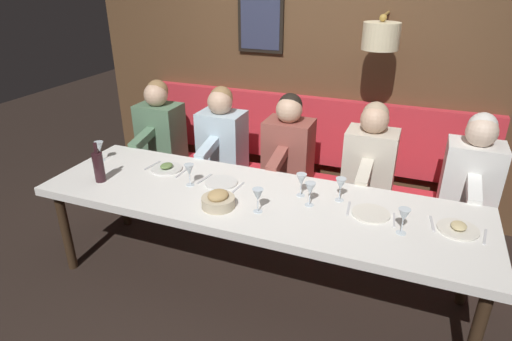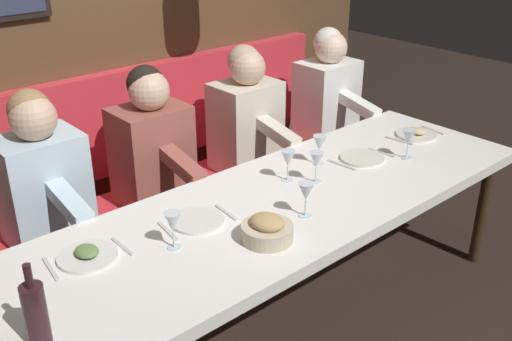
# 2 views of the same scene
# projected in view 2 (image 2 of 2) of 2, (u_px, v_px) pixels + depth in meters

# --- Properties ---
(ground_plane) EXTENTS (12.00, 12.00, 0.00)m
(ground_plane) POSITION_uv_depth(u_px,v_px,m) (265.00, 334.00, 3.08)
(ground_plane) COLOR black
(dining_table) EXTENTS (0.90, 3.06, 0.74)m
(dining_table) POSITION_uv_depth(u_px,v_px,m) (266.00, 219.00, 2.79)
(dining_table) COLOR white
(dining_table) RESTS_ON ground_plane
(banquette_bench) EXTENTS (0.52, 3.26, 0.45)m
(banquette_bench) POSITION_uv_depth(u_px,v_px,m) (165.00, 230.00, 3.58)
(banquette_bench) COLOR red
(banquette_bench) RESTS_ON ground_plane
(back_wall_panel) EXTENTS (0.59, 4.46, 2.90)m
(back_wall_panel) POSITION_uv_depth(u_px,v_px,m) (98.00, 24.00, 3.49)
(back_wall_panel) COLOR brown
(back_wall_panel) RESTS_ON ground_plane
(diner_nearest) EXTENTS (0.60, 0.40, 0.79)m
(diner_nearest) POSITION_uv_depth(u_px,v_px,m) (328.00, 89.00, 4.16)
(diner_nearest) COLOR white
(diner_nearest) RESTS_ON banquette_bench
(diner_near) EXTENTS (0.60, 0.40, 0.79)m
(diner_near) POSITION_uv_depth(u_px,v_px,m) (246.00, 113.00, 3.71)
(diner_near) COLOR beige
(diner_near) RESTS_ON banquette_bench
(diner_middle) EXTENTS (0.60, 0.40, 0.79)m
(diner_middle) POSITION_uv_depth(u_px,v_px,m) (152.00, 141.00, 3.30)
(diner_middle) COLOR #934C42
(diner_middle) RESTS_ON banquette_bench
(diner_far) EXTENTS (0.60, 0.40, 0.79)m
(diner_far) POSITION_uv_depth(u_px,v_px,m) (42.00, 174.00, 2.92)
(diner_far) COLOR silver
(diner_far) RESTS_ON banquette_bench
(place_setting_0) EXTENTS (0.24, 0.32, 0.05)m
(place_setting_0) POSITION_uv_depth(u_px,v_px,m) (87.00, 255.00, 2.38)
(place_setting_0) COLOR silver
(place_setting_0) RESTS_ON dining_table
(place_setting_1) EXTENTS (0.24, 0.32, 0.01)m
(place_setting_1) POSITION_uv_depth(u_px,v_px,m) (362.00, 158.00, 3.26)
(place_setting_1) COLOR silver
(place_setting_1) RESTS_ON dining_table
(place_setting_2) EXTENTS (0.24, 0.33, 0.01)m
(place_setting_2) POSITION_uv_depth(u_px,v_px,m) (198.00, 221.00, 2.64)
(place_setting_2) COLOR silver
(place_setting_2) RESTS_ON dining_table
(place_setting_3) EXTENTS (0.24, 0.33, 0.05)m
(place_setting_3) POSITION_uv_depth(u_px,v_px,m) (417.00, 134.00, 3.57)
(place_setting_3) COLOR silver
(place_setting_3) RESTS_ON dining_table
(wine_glass_0) EXTENTS (0.07, 0.07, 0.16)m
(wine_glass_0) POSITION_uv_depth(u_px,v_px,m) (288.00, 159.00, 2.98)
(wine_glass_0) COLOR silver
(wine_glass_0) RESTS_ON dining_table
(wine_glass_1) EXTENTS (0.07, 0.07, 0.16)m
(wine_glass_1) POSITION_uv_depth(u_px,v_px,m) (316.00, 161.00, 2.96)
(wine_glass_1) COLOR silver
(wine_glass_1) RESTS_ON dining_table
(wine_glass_3) EXTENTS (0.07, 0.07, 0.16)m
(wine_glass_3) POSITION_uv_depth(u_px,v_px,m) (173.00, 223.00, 2.41)
(wine_glass_3) COLOR silver
(wine_glass_3) RESTS_ON dining_table
(wine_glass_4) EXTENTS (0.07, 0.07, 0.16)m
(wine_glass_4) POSITION_uv_depth(u_px,v_px,m) (409.00, 138.00, 3.23)
(wine_glass_4) COLOR silver
(wine_glass_4) RESTS_ON dining_table
(wine_glass_5) EXTENTS (0.07, 0.07, 0.16)m
(wine_glass_5) POSITION_uv_depth(u_px,v_px,m) (306.00, 193.00, 2.65)
(wine_glass_5) COLOR silver
(wine_glass_5) RESTS_ON dining_table
(wine_glass_6) EXTENTS (0.07, 0.07, 0.16)m
(wine_glass_6) POSITION_uv_depth(u_px,v_px,m) (319.00, 144.00, 3.15)
(wine_glass_6) COLOR silver
(wine_glass_6) RESTS_ON dining_table
(wine_bottle) EXTENTS (0.08, 0.08, 0.30)m
(wine_bottle) POSITION_uv_depth(u_px,v_px,m) (36.00, 313.00, 1.90)
(wine_bottle) COLOR #33191E
(wine_bottle) RESTS_ON dining_table
(bread_bowl) EXTENTS (0.22, 0.22, 0.12)m
(bread_bowl) POSITION_uv_depth(u_px,v_px,m) (267.00, 230.00, 2.49)
(bread_bowl) COLOR beige
(bread_bowl) RESTS_ON dining_table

